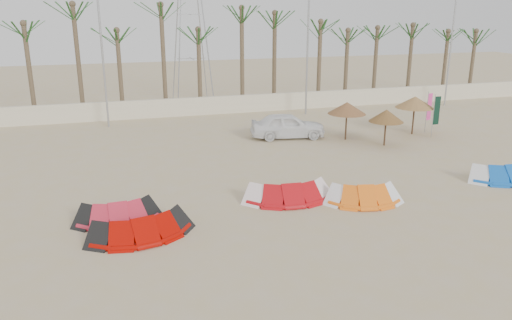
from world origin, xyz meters
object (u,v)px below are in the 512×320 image
object	(u,v)px
kite_blue	(502,170)
parasol_left	(347,108)
kite_red_mid	(140,223)
kite_orange	(361,192)
kite_red_right	(286,189)
parasol_right	(415,102)
parasol_mid	(386,116)
kite_red_left	(118,209)
car	(288,126)

from	to	relation	value
kite_blue	parasol_left	bearing A→B (deg)	113.93
kite_red_mid	kite_orange	distance (m)	8.83
kite_red_right	parasol_right	xyz separation A→B (m)	(11.25, 8.03, 1.59)
kite_red_right	kite_blue	bearing A→B (deg)	-2.72
kite_red_mid	kite_orange	xyz separation A→B (m)	(8.82, 0.56, -0.00)
kite_red_right	parasol_mid	world-z (taller)	parasol_mid
kite_red_mid	kite_red_right	world-z (taller)	same
kite_blue	kite_orange	bearing A→B (deg)	-174.94
parasol_mid	kite_orange	bearing A→B (deg)	-126.47
kite_red_mid	parasol_mid	distance (m)	16.31
kite_blue	kite_red_left	bearing A→B (deg)	179.13
parasol_left	parasol_mid	bearing A→B (deg)	-49.73
kite_red_right	kite_blue	distance (m)	10.42
parasol_left	parasol_mid	size ratio (longest dim) A/B	1.09
kite_red_mid	parasol_left	bearing A→B (deg)	37.41
kite_red_mid	kite_orange	world-z (taller)	same
kite_orange	parasol_right	bearing A→B (deg)	47.35
parasol_left	parasol_mid	xyz separation A→B (m)	(1.54, -1.82, -0.18)
kite_red_mid	parasol_mid	world-z (taller)	parasol_mid
kite_red_mid	kite_red_right	distance (m)	6.28
parasol_mid	parasol_right	xyz separation A→B (m)	(3.06, 1.87, 0.28)
kite_red_mid	parasol_right	world-z (taller)	parasol_right
kite_blue	car	distance (m)	12.05
kite_red_mid	parasol_right	distance (m)	19.91
kite_blue	car	xyz separation A→B (m)	(-6.93, 9.85, 0.34)
kite_blue	parasol_left	world-z (taller)	parasol_left
parasol_mid	parasol_right	size ratio (longest dim) A/B	0.88
kite_red_left	parasol_left	size ratio (longest dim) A/B	1.40
kite_red_mid	kite_orange	size ratio (longest dim) A/B	1.15
parasol_left	car	world-z (taller)	parasol_left
kite_red_mid	parasol_right	size ratio (longest dim) A/B	1.62
kite_red_left	car	xyz separation A→B (m)	(10.23, 9.59, 0.34)
parasol_left	parasol_right	size ratio (longest dim) A/B	0.96
parasol_right	kite_red_mid	bearing A→B (deg)	-150.57
kite_orange	parasol_mid	distance (m)	9.20
kite_blue	parasol_right	distance (m)	8.71
kite_blue	parasol_right	size ratio (longest dim) A/B	1.56
kite_red_right	kite_blue	size ratio (longest dim) A/B	1.02
kite_orange	car	bearing A→B (deg)	86.26
kite_red_right	parasol_left	xyz separation A→B (m)	(6.65, 7.97, 1.49)
parasol_mid	kite_blue	bearing A→B (deg)	-71.57
kite_red_left	parasol_mid	distance (m)	16.31
kite_red_mid	kite_blue	bearing A→B (deg)	4.29
kite_orange	parasol_left	xyz separation A→B (m)	(3.87, 9.14, 1.49)
kite_orange	kite_blue	distance (m)	7.65
kite_red_left	kite_red_right	bearing A→B (deg)	1.96
car	parasol_right	bearing A→B (deg)	-89.53
parasol_left	car	distance (m)	3.65
kite_orange	car	xyz separation A→B (m)	(0.69, 10.52, 0.34)
kite_red_right	kite_orange	world-z (taller)	same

